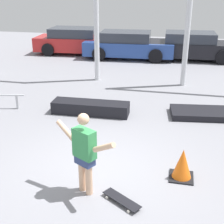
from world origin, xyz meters
name	(u,v)px	position (x,y,z in m)	size (l,w,h in m)	color
ground_plane	(97,169)	(0.00, 0.00, 0.00)	(36.00, 36.00, 0.00)	gray
skateboarder	(85,151)	(-0.02, -0.78, 0.88)	(1.30, 0.78, 1.60)	#DBAD89
skateboard	(122,200)	(0.70, -0.95, 0.06)	(0.77, 0.60, 0.08)	black
grind_box	(91,108)	(-0.98, 2.92, 0.18)	(2.30, 0.59, 0.37)	black
parked_car_red	(77,41)	(-4.11, 11.13, 0.69)	(4.64, 2.20, 1.40)	red
parked_car_blue	(128,45)	(-1.15, 10.59, 0.67)	(4.64, 2.17, 1.36)	#284793
parked_car_black	(192,46)	(2.07, 11.00, 0.67)	(4.53, 2.14, 1.37)	black
traffic_cone	(182,164)	(1.73, 0.07, 0.31)	(0.48, 0.48, 0.64)	black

